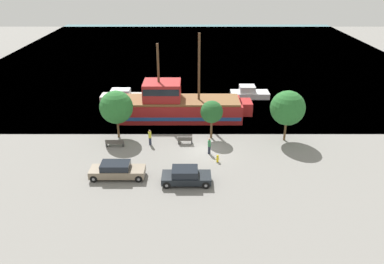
% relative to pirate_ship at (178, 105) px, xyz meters
% --- Properties ---
extents(ground_plane, '(160.00, 160.00, 0.00)m').
position_rel_pirate_ship_xyz_m(ground_plane, '(3.15, -8.80, -1.68)').
color(ground_plane, gray).
extents(water_surface, '(80.00, 80.00, 0.00)m').
position_rel_pirate_ship_xyz_m(water_surface, '(3.15, 35.20, -1.68)').
color(water_surface, teal).
rests_on(water_surface, ground).
extents(pirate_ship, '(16.17, 4.68, 10.48)m').
position_rel_pirate_ship_xyz_m(pirate_ship, '(0.00, 0.00, 0.00)').
color(pirate_ship, '#A31E1E').
rests_on(pirate_ship, water_surface).
extents(moored_boat_dockside, '(6.52, 2.25, 1.64)m').
position_rel_pirate_ship_xyz_m(moored_boat_dockside, '(-7.96, 6.50, -1.07)').
color(moored_boat_dockside, '#B7B2A8').
rests_on(moored_boat_dockside, water_surface).
extents(moored_boat_outer, '(5.43, 2.39, 1.75)m').
position_rel_pirate_ship_xyz_m(moored_boat_outer, '(9.85, 7.83, -1.04)').
color(moored_boat_outer, silver).
rests_on(moored_boat_outer, water_surface).
extents(parked_car_curb_front, '(4.93, 1.85, 1.49)m').
position_rel_pirate_ship_xyz_m(parked_car_curb_front, '(-5.13, -14.07, -0.94)').
color(parked_car_curb_front, '#7F705B').
rests_on(parked_car_curb_front, ground_plane).
extents(parked_car_curb_mid, '(4.34, 1.96, 1.49)m').
position_rel_pirate_ship_xyz_m(parked_car_curb_mid, '(1.11, -15.05, -0.95)').
color(parked_car_curb_mid, black).
rests_on(parked_car_curb_mid, ground_plane).
extents(fire_hydrant, '(0.42, 0.25, 0.76)m').
position_rel_pirate_ship_xyz_m(fire_hydrant, '(4.14, -11.19, -1.27)').
color(fire_hydrant, yellow).
rests_on(fire_hydrant, ground_plane).
extents(bench_promenade_east, '(1.89, 0.45, 0.85)m').
position_rel_pirate_ship_xyz_m(bench_promenade_east, '(-6.53, -7.91, -1.24)').
color(bench_promenade_east, '#4C4742').
rests_on(bench_promenade_east, ground_plane).
extents(bench_promenade_west, '(1.54, 0.45, 0.85)m').
position_rel_pirate_ship_xyz_m(bench_promenade_west, '(0.92, -7.21, -1.25)').
color(bench_promenade_west, '#4C4742').
rests_on(bench_promenade_west, ground_plane).
extents(pedestrian_walking_near, '(0.32, 0.32, 1.71)m').
position_rel_pirate_ship_xyz_m(pedestrian_walking_near, '(3.40, -9.46, -0.81)').
color(pedestrian_walking_near, '#232838').
rests_on(pedestrian_walking_near, ground_plane).
extents(pedestrian_walking_far, '(0.32, 0.32, 1.73)m').
position_rel_pirate_ship_xyz_m(pedestrian_walking_far, '(-2.82, -7.45, -0.80)').
color(pedestrian_walking_far, '#232838').
rests_on(pedestrian_walking_far, ground_plane).
extents(tree_row_east, '(3.61, 3.61, 5.37)m').
position_rel_pirate_ship_xyz_m(tree_row_east, '(-6.53, -5.52, 1.88)').
color(tree_row_east, brown).
rests_on(tree_row_east, ground_plane).
extents(tree_row_mideast, '(2.44, 2.44, 4.32)m').
position_rel_pirate_ship_xyz_m(tree_row_mideast, '(3.77, -5.72, 1.40)').
color(tree_row_mideast, brown).
rests_on(tree_row_mideast, ground_plane).
extents(tree_row_midwest, '(3.71, 3.71, 5.61)m').
position_rel_pirate_ship_xyz_m(tree_row_midwest, '(11.77, -6.28, 2.07)').
color(tree_row_midwest, brown).
rests_on(tree_row_midwest, ground_plane).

